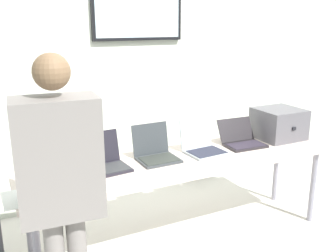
{
  "coord_description": "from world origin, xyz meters",
  "views": [
    {
      "loc": [
        -1.44,
        -2.57,
        1.85
      ],
      "look_at": [
        -0.16,
        -0.0,
        1.06
      ],
      "focal_mm": 40.26,
      "sensor_mm": 36.0,
      "label": 1
    }
  ],
  "objects_px": {
    "laptop_station_2": "(155,152)",
    "coffee_mug": "(98,182)",
    "equipment_box": "(279,123)",
    "laptop_station_4": "(242,139)",
    "laptop_station_1": "(105,161)",
    "person": "(60,179)",
    "laptop_station_3": "(202,145)",
    "laptop_station_0": "(50,170)",
    "workbench": "(185,164)"
  },
  "relations": [
    {
      "from": "laptop_station_0",
      "to": "person",
      "type": "distance_m",
      "value": 0.75
    },
    {
      "from": "laptop_station_2",
      "to": "person",
      "type": "relative_size",
      "value": 0.19
    },
    {
      "from": "laptop_station_3",
      "to": "person",
      "type": "xyz_separation_m",
      "value": [
        -1.33,
        -0.7,
        0.21
      ]
    },
    {
      "from": "workbench",
      "to": "coffee_mug",
      "type": "relative_size",
      "value": 29.05
    },
    {
      "from": "laptop_station_3",
      "to": "coffee_mug",
      "type": "height_order",
      "value": "laptop_station_3"
    },
    {
      "from": "laptop_station_2",
      "to": "coffee_mug",
      "type": "height_order",
      "value": "laptop_station_2"
    },
    {
      "from": "laptop_station_1",
      "to": "person",
      "type": "distance_m",
      "value": 0.87
    },
    {
      "from": "laptop_station_3",
      "to": "coffee_mug",
      "type": "distance_m",
      "value": 1.07
    },
    {
      "from": "workbench",
      "to": "laptop_station_3",
      "type": "relative_size",
      "value": 7.86
    },
    {
      "from": "laptop_station_2",
      "to": "person",
      "type": "bearing_deg",
      "value": -141.22
    },
    {
      "from": "coffee_mug",
      "to": "equipment_box",
      "type": "bearing_deg",
      "value": 10.41
    },
    {
      "from": "laptop_station_2",
      "to": "laptop_station_3",
      "type": "xyz_separation_m",
      "value": [
        0.44,
        -0.02,
        0.0
      ]
    },
    {
      "from": "person",
      "to": "workbench",
      "type": "bearing_deg",
      "value": 28.92
    },
    {
      "from": "coffee_mug",
      "to": "laptop_station_4",
      "type": "bearing_deg",
      "value": 12.88
    },
    {
      "from": "laptop_station_3",
      "to": "laptop_station_1",
      "type": "bearing_deg",
      "value": 179.33
    },
    {
      "from": "workbench",
      "to": "laptop_station_3",
      "type": "bearing_deg",
      "value": 20.27
    },
    {
      "from": "workbench",
      "to": "laptop_station_1",
      "type": "distance_m",
      "value": 0.68
    },
    {
      "from": "laptop_station_1",
      "to": "laptop_station_4",
      "type": "height_order",
      "value": "laptop_station_1"
    },
    {
      "from": "laptop_station_0",
      "to": "coffee_mug",
      "type": "relative_size",
      "value": 4.2
    },
    {
      "from": "laptop_station_2",
      "to": "laptop_station_4",
      "type": "relative_size",
      "value": 0.87
    },
    {
      "from": "workbench",
      "to": "equipment_box",
      "type": "bearing_deg",
      "value": 5.23
    },
    {
      "from": "laptop_station_1",
      "to": "laptop_station_4",
      "type": "bearing_deg",
      "value": -0.2
    },
    {
      "from": "equipment_box",
      "to": "person",
      "type": "height_order",
      "value": "person"
    },
    {
      "from": "equipment_box",
      "to": "laptop_station_3",
      "type": "xyz_separation_m",
      "value": [
        -0.88,
        -0.02,
        -0.08
      ]
    },
    {
      "from": "laptop_station_3",
      "to": "laptop_station_2",
      "type": "bearing_deg",
      "value": 177.0
    },
    {
      "from": "person",
      "to": "coffee_mug",
      "type": "height_order",
      "value": "person"
    },
    {
      "from": "person",
      "to": "laptop_station_3",
      "type": "bearing_deg",
      "value": 27.65
    },
    {
      "from": "equipment_box",
      "to": "laptop_station_1",
      "type": "distance_m",
      "value": 1.75
    },
    {
      "from": "workbench",
      "to": "laptop_station_2",
      "type": "bearing_deg",
      "value": 156.45
    },
    {
      "from": "equipment_box",
      "to": "person",
      "type": "bearing_deg",
      "value": -161.95
    },
    {
      "from": "laptop_station_1",
      "to": "coffee_mug",
      "type": "height_order",
      "value": "laptop_station_1"
    },
    {
      "from": "workbench",
      "to": "coffee_mug",
      "type": "distance_m",
      "value": 0.86
    },
    {
      "from": "coffee_mug",
      "to": "laptop_station_0",
      "type": "bearing_deg",
      "value": 126.86
    },
    {
      "from": "laptop_station_4",
      "to": "laptop_station_1",
      "type": "bearing_deg",
      "value": 179.8
    },
    {
      "from": "coffee_mug",
      "to": "workbench",
      "type": "bearing_deg",
      "value": 17.05
    },
    {
      "from": "equipment_box",
      "to": "laptop_station_4",
      "type": "bearing_deg",
      "value": -177.79
    },
    {
      "from": "laptop_station_2",
      "to": "laptop_station_4",
      "type": "height_order",
      "value": "laptop_station_2"
    },
    {
      "from": "laptop_station_3",
      "to": "laptop_station_4",
      "type": "height_order",
      "value": "laptop_station_3"
    },
    {
      "from": "laptop_station_0",
      "to": "coffee_mug",
      "type": "xyz_separation_m",
      "value": [
        0.26,
        -0.34,
        -0.01
      ]
    },
    {
      "from": "laptop_station_4",
      "to": "laptop_station_0",
      "type": "bearing_deg",
      "value": 179.58
    },
    {
      "from": "laptop_station_1",
      "to": "person",
      "type": "height_order",
      "value": "person"
    },
    {
      "from": "laptop_station_1",
      "to": "coffee_mug",
      "type": "relative_size",
      "value": 3.71
    },
    {
      "from": "person",
      "to": "laptop_station_1",
      "type": "bearing_deg",
      "value": 56.96
    },
    {
      "from": "laptop_station_0",
      "to": "coffee_mug",
      "type": "height_order",
      "value": "laptop_station_0"
    },
    {
      "from": "laptop_station_4",
      "to": "coffee_mug",
      "type": "relative_size",
      "value": 4.01
    },
    {
      "from": "equipment_box",
      "to": "coffee_mug",
      "type": "distance_m",
      "value": 1.94
    },
    {
      "from": "equipment_box",
      "to": "laptop_station_4",
      "type": "distance_m",
      "value": 0.46
    },
    {
      "from": "laptop_station_1",
      "to": "laptop_station_0",
      "type": "bearing_deg",
      "value": 178.87
    },
    {
      "from": "laptop_station_4",
      "to": "laptop_station_3",
      "type": "bearing_deg",
      "value": -179.25
    },
    {
      "from": "laptop_station_0",
      "to": "laptop_station_2",
      "type": "distance_m",
      "value": 0.85
    }
  ]
}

